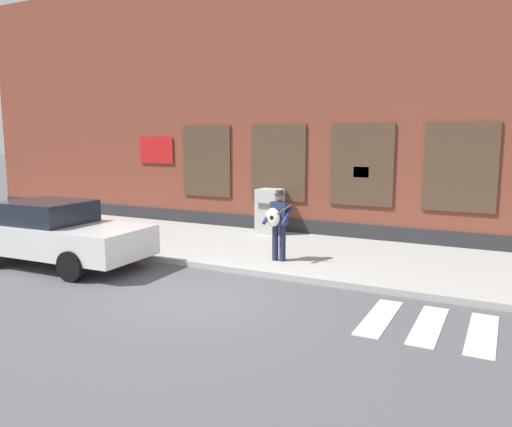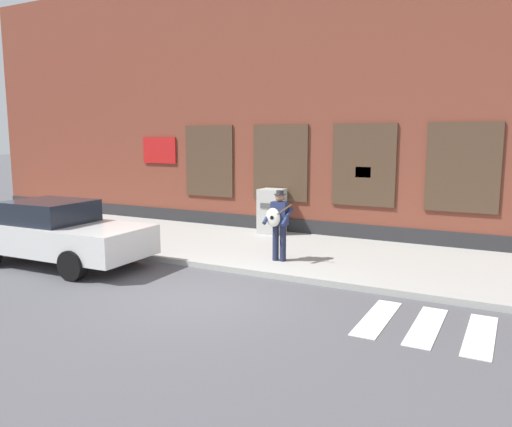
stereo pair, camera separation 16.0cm
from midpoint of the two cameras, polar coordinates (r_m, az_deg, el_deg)
ground_plane at (r=9.70m, az=-6.69°, el=-9.49°), size 160.00×160.00×0.00m
sidewalk at (r=13.10m, az=3.19°, el=-4.36°), size 28.00×4.56×0.13m
building_backdrop at (r=16.80m, az=9.39°, el=12.33°), size 28.00×4.06×8.27m
red_car at (r=12.80m, az=-22.33°, el=-2.10°), size 4.66×2.10×1.53m
busker at (r=11.66m, az=2.15°, el=-0.87°), size 0.70×0.52×1.67m
utility_box at (r=15.16m, az=1.30°, el=0.28°), size 0.71×0.70×1.35m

